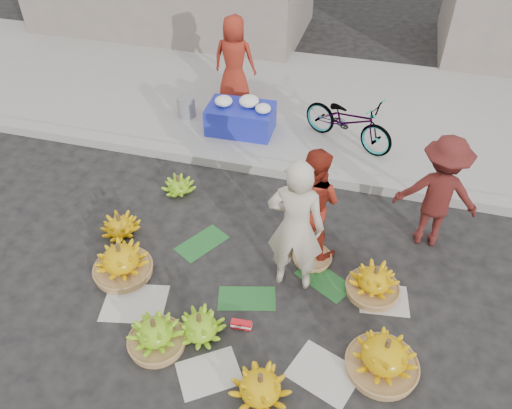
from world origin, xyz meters
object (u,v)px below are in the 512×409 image
(bicycle, at_px, (349,120))
(flower_table, at_px, (241,117))
(vendor_cream, at_px, (296,227))
(banana_bunch_0, at_px, (121,261))
(banana_bunch_4, at_px, (384,357))

(bicycle, bearing_deg, flower_table, 117.69)
(vendor_cream, bearing_deg, banana_bunch_0, 10.85)
(banana_bunch_4, distance_m, vendor_cream, 1.56)
(banana_bunch_0, height_order, bicycle, bicycle)
(banana_bunch_0, bearing_deg, flower_table, 81.26)
(banana_bunch_0, relative_size, bicycle, 0.45)
(banana_bunch_0, distance_m, flower_table, 3.28)
(banana_bunch_0, height_order, flower_table, flower_table)
(vendor_cream, bearing_deg, banana_bunch_4, 140.14)
(flower_table, bearing_deg, vendor_cream, -64.19)
(banana_bunch_0, bearing_deg, bicycle, 56.64)
(banana_bunch_4, height_order, bicycle, bicycle)
(banana_bunch_0, bearing_deg, vendor_cream, 11.83)
(banana_bunch_0, relative_size, flower_table, 0.65)
(banana_bunch_4, distance_m, bicycle, 3.92)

